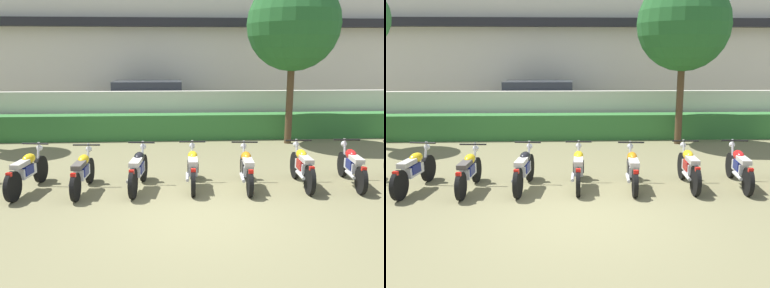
# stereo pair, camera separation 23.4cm
# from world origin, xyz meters

# --- Properties ---
(ground) EXTENTS (60.00, 60.00, 0.00)m
(ground) POSITION_xyz_m (0.00, 0.00, 0.00)
(ground) COLOR olive
(building) EXTENTS (25.49, 6.50, 8.06)m
(building) POSITION_xyz_m (0.00, 14.37, 4.03)
(building) COLOR beige
(building) RESTS_ON ground
(compound_wall) EXTENTS (24.22, 0.30, 1.63)m
(compound_wall) POSITION_xyz_m (0.00, 7.95, 0.81)
(compound_wall) COLOR beige
(compound_wall) RESTS_ON ground
(hedge_row) EXTENTS (19.37, 0.70, 0.88)m
(hedge_row) POSITION_xyz_m (0.00, 7.25, 0.44)
(hedge_row) COLOR #337033
(hedge_row) RESTS_ON ground
(parked_car) EXTENTS (4.55, 2.18, 1.89)m
(parked_car) POSITION_xyz_m (-1.13, 9.67, 0.94)
(parked_car) COLOR #9EA3A8
(parked_car) RESTS_ON ground
(tree_far_side) EXTENTS (2.96, 2.96, 5.34)m
(tree_far_side) POSITION_xyz_m (3.50, 6.29, 3.84)
(tree_far_side) COLOR #4C3823
(tree_far_side) RESTS_ON ground
(motorcycle_in_row_1) EXTENTS (0.60, 1.93, 0.97)m
(motorcycle_in_row_1) POSITION_xyz_m (-3.57, 1.69, 0.45)
(motorcycle_in_row_1) COLOR black
(motorcycle_in_row_1) RESTS_ON ground
(motorcycle_in_row_2) EXTENTS (0.60, 1.82, 0.95)m
(motorcycle_in_row_2) POSITION_xyz_m (-2.38, 1.61, 0.44)
(motorcycle_in_row_2) COLOR black
(motorcycle_in_row_2) RESTS_ON ground
(motorcycle_in_row_3) EXTENTS (0.60, 1.86, 0.97)m
(motorcycle_in_row_3) POSITION_xyz_m (-1.20, 1.69, 0.46)
(motorcycle_in_row_3) COLOR black
(motorcycle_in_row_3) RESTS_ON ground
(motorcycle_in_row_4) EXTENTS (0.60, 1.84, 0.95)m
(motorcycle_in_row_4) POSITION_xyz_m (-0.00, 1.78, 0.44)
(motorcycle_in_row_4) COLOR black
(motorcycle_in_row_4) RESTS_ON ground
(motorcycle_in_row_5) EXTENTS (0.60, 1.87, 0.94)m
(motorcycle_in_row_5) POSITION_xyz_m (1.19, 1.69, 0.44)
(motorcycle_in_row_5) COLOR black
(motorcycle_in_row_5) RESTS_ON ground
(motorcycle_in_row_6) EXTENTS (0.60, 1.84, 0.97)m
(motorcycle_in_row_6) POSITION_xyz_m (2.46, 1.69, 0.46)
(motorcycle_in_row_6) COLOR black
(motorcycle_in_row_6) RESTS_ON ground
(motorcycle_in_row_7) EXTENTS (0.60, 1.93, 0.96)m
(motorcycle_in_row_7) POSITION_xyz_m (3.60, 1.71, 0.45)
(motorcycle_in_row_7) COLOR black
(motorcycle_in_row_7) RESTS_ON ground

